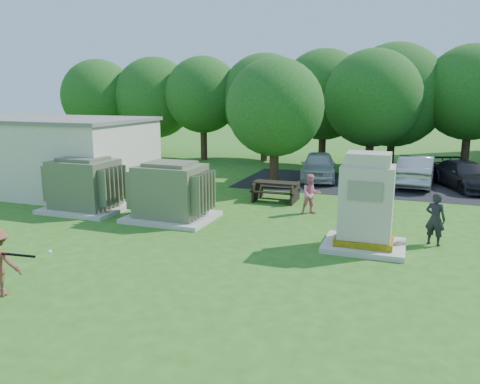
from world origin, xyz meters
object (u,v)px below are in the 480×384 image
at_px(car_white, 318,166).
at_px(picnic_table, 276,189).
at_px(transformer_left, 85,186).
at_px(car_dark, 465,175).
at_px(transformer_right, 171,193).
at_px(generator_cabinet, 366,207).
at_px(car_silver_a, 416,171).
at_px(person_by_generator, 435,219).
at_px(person_at_picnic, 311,194).

bearing_deg(car_white, picnic_table, -106.63).
height_order(transformer_left, car_dark, transformer_left).
distance_m(transformer_right, car_dark, 14.16).
height_order(transformer_right, car_dark, transformer_right).
bearing_deg(generator_cabinet, picnic_table, 129.20).
xyz_separation_m(picnic_table, car_silver_a, (5.50, 5.50, 0.24)).
height_order(generator_cabinet, person_by_generator, generator_cabinet).
height_order(person_by_generator, person_at_picnic, person_by_generator).
xyz_separation_m(transformer_left, generator_cabinet, (10.52, -0.92, 0.26)).
distance_m(person_at_picnic, car_white, 7.18).
bearing_deg(car_dark, picnic_table, -165.78).
bearing_deg(car_silver_a, person_at_picnic, 66.87).
height_order(generator_cabinet, person_at_picnic, generator_cabinet).
bearing_deg(generator_cabinet, person_at_picnic, 124.22).
distance_m(transformer_left, generator_cabinet, 10.56).
distance_m(car_silver_a, car_dark, 2.18).
distance_m(person_by_generator, car_silver_a, 9.50).
xyz_separation_m(person_by_generator, car_white, (-5.26, 9.42, -0.07)).
xyz_separation_m(transformer_left, car_white, (7.18, 9.52, -0.24)).
distance_m(picnic_table, person_at_picnic, 2.47).
height_order(car_silver_a, car_dark, car_silver_a).
bearing_deg(generator_cabinet, car_silver_a, 82.29).
bearing_deg(car_silver_a, car_white, 4.93).
bearing_deg(person_by_generator, transformer_left, 21.19).
height_order(transformer_left, picnic_table, transformer_left).
bearing_deg(generator_cabinet, transformer_left, 175.02).
xyz_separation_m(generator_cabinet, car_white, (-3.34, 10.44, -0.50)).
xyz_separation_m(transformer_left, person_by_generator, (12.43, 0.10, -0.17)).
distance_m(transformer_right, generator_cabinet, 6.88).
bearing_deg(person_by_generator, transformer_right, 21.39).
distance_m(car_white, car_silver_a, 4.76).
xyz_separation_m(transformer_right, car_dark, (10.41, 9.60, -0.33)).
bearing_deg(person_at_picnic, transformer_right, 178.81).
bearing_deg(car_silver_a, picnic_table, 49.12).
bearing_deg(person_at_picnic, person_by_generator, -58.20).
xyz_separation_m(transformer_right, car_silver_a, (8.24, 9.59, -0.23)).
bearing_deg(picnic_table, car_white, 82.22).
height_order(picnic_table, car_silver_a, car_silver_a).
bearing_deg(person_at_picnic, car_dark, 21.49).
xyz_separation_m(picnic_table, car_dark, (7.68, 5.51, 0.14)).
relative_size(picnic_table, car_dark, 0.42).
bearing_deg(car_silver_a, transformer_left, 42.90).
xyz_separation_m(transformer_right, car_white, (3.48, 9.52, -0.24)).
xyz_separation_m(car_white, car_silver_a, (4.76, 0.07, 0.01)).
xyz_separation_m(car_white, car_dark, (6.93, 0.08, -0.09)).
bearing_deg(car_silver_a, person_by_generator, 97.14).
distance_m(picnic_table, car_white, 5.49).
xyz_separation_m(transformer_right, person_at_picnic, (4.54, 2.42, -0.22)).
relative_size(person_at_picnic, car_dark, 0.34).
bearing_deg(generator_cabinet, transformer_right, 172.34).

